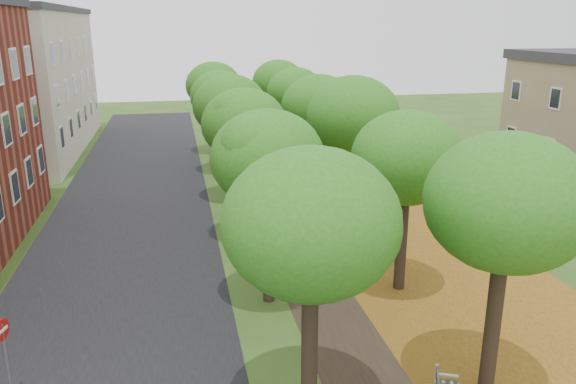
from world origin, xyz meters
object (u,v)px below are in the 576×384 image
car_red (511,203)px  street_sign (4,340)px  car_silver (550,219)px  car_grey (484,180)px  car_white (476,173)px

car_red → street_sign: bearing=113.7°
car_silver → street_sign: bearing=114.1°
car_grey → car_white: (0.17, 1.15, 0.13)m
car_red → car_grey: bearing=-16.1°
car_white → car_grey: bearing=155.2°
street_sign → car_grey: (21.70, 14.58, -0.98)m
car_red → car_grey: car_red is taller
car_silver → car_red: (-0.28, 2.58, -0.02)m
car_red → car_grey: (1.11, 4.54, -0.13)m
car_red → car_grey: size_ratio=1.06×
car_silver → car_red: bearing=10.7°
street_sign → car_white: (21.87, 15.73, -0.85)m
car_silver → car_white: (1.01, 8.27, -0.02)m
car_grey → car_white: 1.18m
car_silver → car_white: bearing=-2.5°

